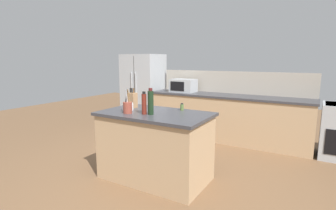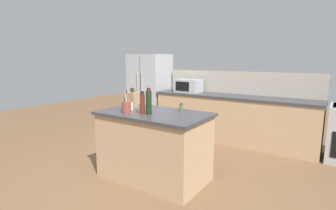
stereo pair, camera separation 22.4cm
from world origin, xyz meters
The scene contains 12 objects.
ground_plane centered at (0.00, 0.00, 0.00)m, with size 14.00×14.00×0.00m, color brown.
back_counter_run centered at (0.30, 2.20, 0.47)m, with size 3.24×0.66×0.94m.
wall_backsplash centered at (0.30, 2.52, 1.17)m, with size 3.20×0.03×0.46m, color #B2A899.
kitchen_island centered at (0.00, 0.00, 0.47)m, with size 1.49×0.88×0.94m.
refrigerator centered at (-1.80, 2.25, 0.88)m, with size 0.88×0.75×1.76m.
microwave centered at (-0.69, 2.20, 1.08)m, with size 0.52×0.39×0.28m.
knife_block centered at (-0.49, 0.14, 1.05)m, with size 0.14×0.11×0.29m.
utensil_crock centered at (-0.29, -0.22, 1.02)m, with size 0.12×0.12×0.32m.
spice_jar_oregano centered at (0.24, 0.32, 0.99)m, with size 0.05×0.05×0.10m.
vinegar_bottle centered at (-0.06, -0.16, 1.08)m, with size 0.06×0.06×0.30m.
wine_bottle centered at (0.02, -0.13, 1.10)m, with size 0.08×0.08×0.34m.
salt_shaker centered at (-0.36, -0.04, 0.99)m, with size 0.05×0.05×0.11m.
Camera 1 is at (1.90, -2.90, 1.65)m, focal length 28.00 mm.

